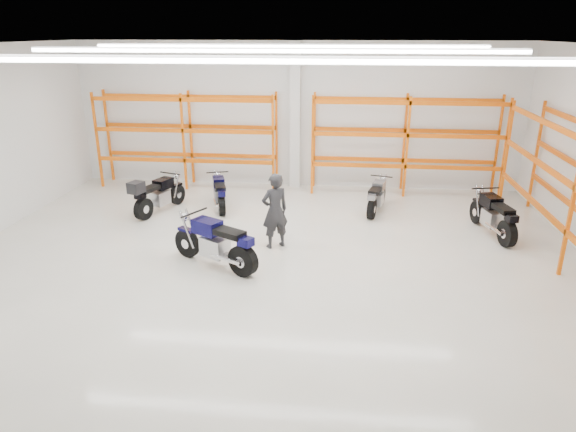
# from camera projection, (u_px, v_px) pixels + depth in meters

# --- Properties ---
(ground) EXTENTS (14.00, 14.00, 0.00)m
(ground) POSITION_uv_depth(u_px,v_px,m) (269.00, 261.00, 11.29)
(ground) COLOR beige
(ground) RESTS_ON ground
(room_shell) EXTENTS (14.02, 12.02, 4.51)m
(room_shell) POSITION_uv_depth(u_px,v_px,m) (267.00, 110.00, 10.19)
(room_shell) COLOR white
(room_shell) RESTS_ON ground
(motorcycle_main) EXTENTS (2.07, 1.26, 1.12)m
(motorcycle_main) POSITION_uv_depth(u_px,v_px,m) (217.00, 244.00, 10.81)
(motorcycle_main) COLOR black
(motorcycle_main) RESTS_ON ground
(motorcycle_back_a) EXTENTS (1.01, 2.08, 1.10)m
(motorcycle_back_a) POSITION_uv_depth(u_px,v_px,m) (156.00, 195.00, 14.02)
(motorcycle_back_a) COLOR black
(motorcycle_back_a) RESTS_ON ground
(motorcycle_back_b) EXTENTS (0.82, 1.85, 0.94)m
(motorcycle_back_b) POSITION_uv_depth(u_px,v_px,m) (220.00, 194.00, 14.47)
(motorcycle_back_b) COLOR black
(motorcycle_back_b) RESTS_ON ground
(motorcycle_back_c) EXTENTS (0.78, 1.84, 0.92)m
(motorcycle_back_c) POSITION_uv_depth(u_px,v_px,m) (376.00, 197.00, 14.16)
(motorcycle_back_c) COLOR black
(motorcycle_back_c) RESTS_ON ground
(motorcycle_back_d) EXTENTS (0.79, 2.13, 1.06)m
(motorcycle_back_d) POSITION_uv_depth(u_px,v_px,m) (494.00, 217.00, 12.51)
(motorcycle_back_d) COLOR black
(motorcycle_back_d) RESTS_ON ground
(standing_man) EXTENTS (0.77, 0.71, 1.77)m
(standing_man) POSITION_uv_depth(u_px,v_px,m) (275.00, 211.00, 11.73)
(standing_man) COLOR black
(standing_man) RESTS_ON ground
(structural_column) EXTENTS (0.32, 0.32, 4.50)m
(structural_column) POSITION_uv_depth(u_px,v_px,m) (295.00, 117.00, 15.96)
(structural_column) COLOR white
(structural_column) RESTS_ON ground
(pallet_racking_back_left) EXTENTS (5.67, 0.87, 3.00)m
(pallet_racking_back_left) POSITION_uv_depth(u_px,v_px,m) (187.00, 131.00, 16.15)
(pallet_racking_back_left) COLOR #E13500
(pallet_racking_back_left) RESTS_ON ground
(pallet_racking_back_right) EXTENTS (5.67, 0.87, 3.00)m
(pallet_racking_back_right) POSITION_uv_depth(u_px,v_px,m) (406.00, 136.00, 15.44)
(pallet_racking_back_right) COLOR #E13500
(pallet_racking_back_right) RESTS_ON ground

